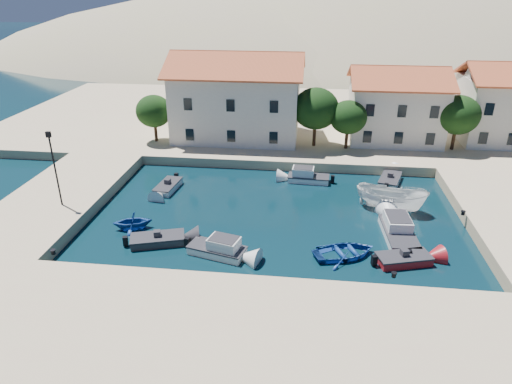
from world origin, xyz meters
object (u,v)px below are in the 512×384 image
Objects in this scene: building_right at (505,102)px; lamppost at (54,162)px; boat_east at (390,209)px; building_left at (237,95)px; rowboat_south at (344,256)px; cabin_cruiser_south at (217,248)px; cabin_cruiser_east at (399,232)px; building_mid at (396,103)px.

building_right is 1.52× the size of lamppost.
building_right is at bearing -22.79° from boat_east.
building_left is 2.49× the size of boat_east.
rowboat_south is at bearing -64.41° from building_left.
cabin_cruiser_south reaches higher than boat_east.
building_left is at bearing 61.37° from boat_east.
cabin_cruiser_south is 13.76m from cabin_cruiser_east.
building_mid is 12.04m from building_right.
building_left reaches higher than building_right.
building_right is at bearing 27.93° from lamppost.
building_right is 2.10× the size of rowboat_south.
lamppost is at bearing 177.82° from cabin_cruiser_south.
building_right reaches higher than cabin_cruiser_east.
building_left reaches higher than building_mid.
building_left is 18.04m from building_mid.
building_mid reaches higher than boat_east.
boat_east is (15.55, -15.64, -5.94)m from building_left.
boat_east is (-2.45, -16.64, -5.22)m from building_mid.
building_left reaches higher than lamppost.
building_mid is 2.33× the size of rowboat_south.
building_right is 38.57m from cabin_cruiser_south.
cabin_cruiser_east is (26.97, -0.42, -4.28)m from lamppost.
boat_east is (13.26, 8.72, -0.48)m from cabin_cruiser_south.
rowboat_south is 0.84× the size of cabin_cruiser_east.
rowboat_south is (22.76, -3.51, -4.75)m from lamppost.
building_left is at bearing -176.82° from building_mid.
building_mid is 30.21m from cabin_cruiser_south.
lamppost is 1.16× the size of cabin_cruiser_east.
cabin_cruiser_east is at bearing -96.73° from building_mid.
building_mid is 1.69× the size of lamppost.
rowboat_south is at bearing 167.99° from boat_east.
boat_east is at bearing -50.80° from rowboat_south.
lamppost reaches higher than rowboat_south.
lamppost is 1.05× the size of boat_east.
cabin_cruiser_south is (-27.71, -26.36, -5.00)m from building_right.
lamppost is at bearing -152.07° from building_right.
building_right is 1.76× the size of cabin_cruiser_east.
rowboat_south is at bearing -126.30° from building_right.
lamppost is 1.38× the size of rowboat_south.
building_mid is 25.95m from rowboat_south.
building_mid is 1.11× the size of building_right.
cabin_cruiser_east is at bearing -75.96° from rowboat_south.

